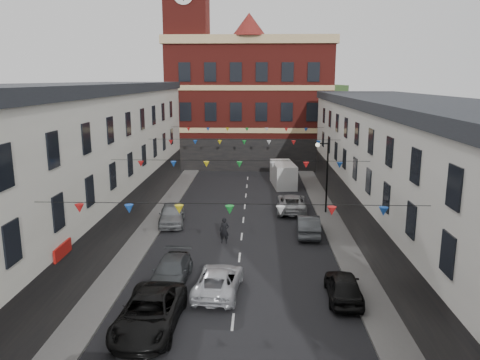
# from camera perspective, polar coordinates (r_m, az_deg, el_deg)

# --- Properties ---
(ground) EXTENTS (160.00, 160.00, 0.00)m
(ground) POSITION_cam_1_polar(r_m,az_deg,el_deg) (26.15, -0.41, -12.66)
(ground) COLOR black
(ground) RESTS_ON ground
(pavement_left) EXTENTS (1.80, 64.00, 0.15)m
(pavement_left) POSITION_cam_1_polar(r_m,az_deg,el_deg) (29.04, -14.18, -10.27)
(pavement_left) COLOR #605E5B
(pavement_left) RESTS_ON ground
(pavement_right) EXTENTS (1.80, 64.00, 0.15)m
(pavement_right) POSITION_cam_1_polar(r_m,az_deg,el_deg) (28.53, 14.01, -10.68)
(pavement_right) COLOR #605E5B
(pavement_right) RESTS_ON ground
(terrace_left) EXTENTS (8.40, 56.00, 10.70)m
(terrace_left) POSITION_cam_1_polar(r_m,az_deg,el_deg) (28.42, -24.80, -0.40)
(terrace_left) COLOR beige
(terrace_left) RESTS_ON ground
(terrace_right) EXTENTS (8.40, 56.00, 9.70)m
(terrace_right) POSITION_cam_1_polar(r_m,az_deg,el_deg) (27.62, 24.91, -1.81)
(terrace_right) COLOR silver
(terrace_right) RESTS_ON ground
(civic_building) EXTENTS (20.60, 13.30, 18.50)m
(civic_building) POSITION_cam_1_polar(r_m,az_deg,el_deg) (61.73, 1.17, 9.55)
(civic_building) COLOR maroon
(civic_building) RESTS_ON ground
(clock_tower) EXTENTS (5.60, 5.60, 30.00)m
(clock_tower) POSITION_cam_1_polar(r_m,az_deg,el_deg) (59.46, -6.39, 15.93)
(clock_tower) COLOR maroon
(clock_tower) RESTS_ON ground
(distant_hill) EXTENTS (40.00, 14.00, 10.00)m
(distant_hill) POSITION_cam_1_polar(r_m,az_deg,el_deg) (86.06, -1.25, 8.21)
(distant_hill) COLOR #2B5025
(distant_hill) RESTS_ON ground
(street_lamp) EXTENTS (1.10, 0.36, 6.00)m
(street_lamp) POSITION_cam_1_polar(r_m,az_deg,el_deg) (38.76, 10.24, 1.47)
(street_lamp) COLOR black
(street_lamp) RESTS_ON ground
(car_left_c) EXTENTS (2.75, 5.70, 1.56)m
(car_left_c) POSITION_cam_1_polar(r_m,az_deg,el_deg) (22.07, -10.98, -15.61)
(car_left_c) COLOR black
(car_left_c) RESTS_ON ground
(car_left_d) EXTENTS (1.98, 4.68, 1.35)m
(car_left_d) POSITION_cam_1_polar(r_m,az_deg,el_deg) (26.40, -8.37, -10.94)
(car_left_d) COLOR #404548
(car_left_d) RESTS_ON ground
(car_left_e) EXTENTS (2.42, 4.84, 1.58)m
(car_left_e) POSITION_cam_1_polar(r_m,az_deg,el_deg) (36.56, -8.32, -4.13)
(car_left_e) COLOR gray
(car_left_e) RESTS_ON ground
(car_right_d) EXTENTS (1.84, 4.23, 1.42)m
(car_right_d) POSITION_cam_1_polar(r_m,az_deg,el_deg) (24.84, 12.52, -12.56)
(car_right_d) COLOR black
(car_right_d) RESTS_ON ground
(car_right_e) EXTENTS (1.80, 4.52, 1.46)m
(car_right_e) POSITION_cam_1_polar(r_m,az_deg,el_deg) (34.09, 8.33, -5.45)
(car_right_e) COLOR #45494C
(car_right_e) RESTS_ON ground
(car_right_f) EXTENTS (2.71, 5.40, 1.47)m
(car_right_f) POSITION_cam_1_polar(r_m,az_deg,el_deg) (39.87, 6.32, -2.79)
(car_right_f) COLOR #B6B8BB
(car_right_f) RESTS_ON ground
(moving_car) EXTENTS (2.63, 4.99, 1.34)m
(moving_car) POSITION_cam_1_polar(r_m,az_deg,el_deg) (25.08, -2.64, -12.13)
(moving_car) COLOR silver
(moving_car) RESTS_ON ground
(white_van) EXTENTS (2.66, 5.67, 2.43)m
(white_van) POSITION_cam_1_polar(r_m,az_deg,el_deg) (49.20, 5.28, 0.68)
(white_van) COLOR silver
(white_van) RESTS_ON ground
(pedestrian) EXTENTS (0.71, 0.51, 1.80)m
(pedestrian) POSITION_cam_1_polar(r_m,az_deg,el_deg) (32.03, -1.92, -6.18)
(pedestrian) COLOR black
(pedestrian) RESTS_ON ground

